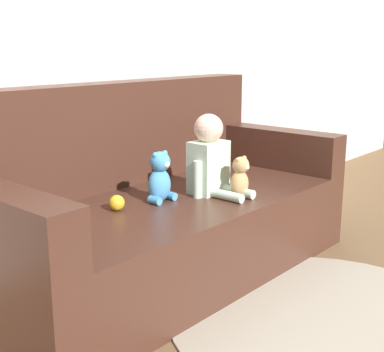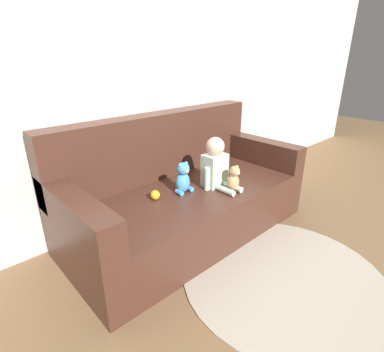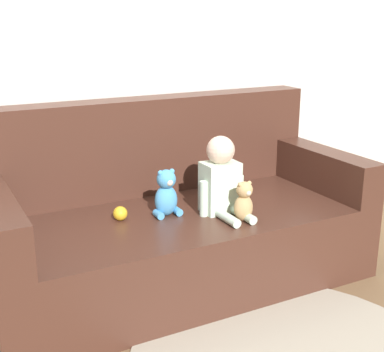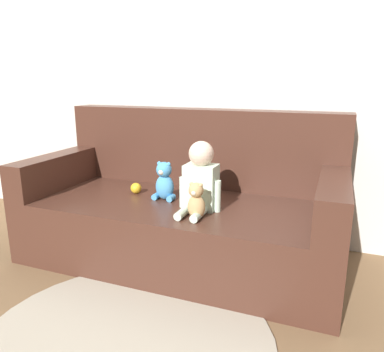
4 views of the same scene
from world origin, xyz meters
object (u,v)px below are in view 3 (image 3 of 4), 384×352
object	(u,v)px
couch	(173,222)
toy_ball	(120,213)
teddy_bear_brown	(244,201)
plush_toy_side	(166,194)
person_baby	(221,180)

from	to	relation	value
couch	toy_ball	bearing A→B (deg)	-168.71
teddy_bear_brown	plush_toy_side	size ratio (longest dim) A/B	0.84
person_baby	teddy_bear_brown	bearing A→B (deg)	-77.54
couch	plush_toy_side	size ratio (longest dim) A/B	8.09
teddy_bear_brown	plush_toy_side	world-z (taller)	plush_toy_side
person_baby	toy_ball	bearing A→B (deg)	165.48
toy_ball	plush_toy_side	bearing A→B (deg)	-11.10
couch	toy_ball	world-z (taller)	couch
person_baby	toy_ball	size ratio (longest dim) A/B	5.55
couch	plush_toy_side	distance (m)	0.25
plush_toy_side	couch	bearing A→B (deg)	50.94
teddy_bear_brown	person_baby	bearing A→B (deg)	102.46
couch	person_baby	xyz separation A→B (m)	(0.18, -0.19, 0.26)
toy_ball	person_baby	bearing A→B (deg)	-14.52
person_baby	toy_ball	distance (m)	0.53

